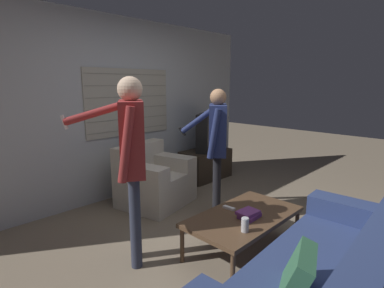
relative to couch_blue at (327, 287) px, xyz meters
name	(u,v)px	position (x,y,z in m)	size (l,w,h in m)	color
ground_plane	(226,245)	(0.35, 1.13, -0.29)	(16.00, 16.00, 0.00)	#7F705B
wall_back	(115,109)	(0.36, 3.16, 0.98)	(5.20, 0.08, 2.55)	#ADB2B7
couch_blue	(327,287)	(0.00, 0.00, 0.00)	(2.09, 0.93, 0.77)	navy
armchair_beige	(153,180)	(0.53, 2.55, 0.04)	(1.04, 0.96, 0.82)	beige
coffee_table	(244,218)	(0.38, 0.95, 0.06)	(1.19, 0.66, 0.38)	brown
tv_stand	(206,164)	(1.86, 2.78, -0.04)	(0.87, 0.49, 0.50)	#33281E
tv	(206,132)	(1.86, 2.78, 0.53)	(0.65, 0.48, 0.64)	black
person_left_standing	(131,149)	(-0.48, 1.55, 0.79)	(0.59, 0.81, 1.70)	#33384C
person_right_standing	(217,138)	(0.83, 1.68, 0.70)	(0.53, 0.78, 1.58)	black
book_stack	(249,214)	(0.36, 0.87, 0.12)	(0.22, 0.17, 0.07)	#75387F
soda_can	(245,225)	(0.11, 0.74, 0.15)	(0.07, 0.07, 0.13)	silver
spare_remote	(229,208)	(0.38, 1.13, 0.10)	(0.05, 0.13, 0.02)	white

